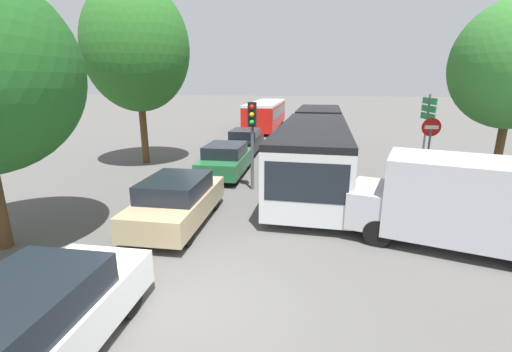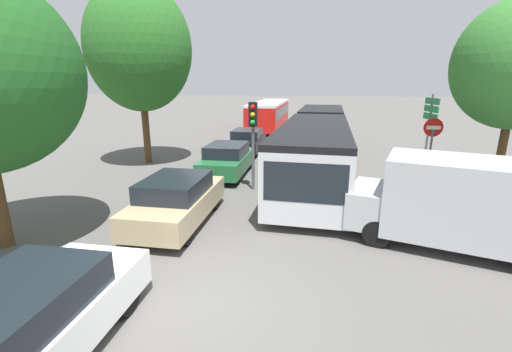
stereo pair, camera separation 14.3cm
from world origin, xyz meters
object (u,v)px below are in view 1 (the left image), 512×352
queued_car_white (31,326)px  white_van (462,201)px  articulated_bus (316,137)px  queued_car_green (226,160)px  queued_car_black (245,141)px  traffic_light (252,126)px  no_entry_sign (429,143)px  direction_sign_post (427,117)px  tree_left_mid (137,48)px  queued_car_tan (177,201)px  city_bus_rear (266,113)px

queued_car_white → white_van: size_ratio=0.78×
articulated_bus → queued_car_green: articulated_bus is taller
queued_car_black → traffic_light: traffic_light is taller
no_entry_sign → direction_sign_post: direction_sign_post is taller
traffic_light → tree_left_mid: size_ratio=0.39×
queued_car_tan → queued_car_black: (0.09, 10.88, -0.03)m
queued_car_green → traffic_light: size_ratio=1.23×
white_van → traffic_light: traffic_light is taller
queued_car_green → no_entry_sign: (8.24, -0.93, 1.14)m
white_van → traffic_light: bearing=-16.8°
city_bus_rear → tree_left_mid: size_ratio=1.27×
white_van → tree_left_mid: bearing=-15.4°
articulated_bus → queued_car_black: (-4.10, 2.81, -0.75)m
queued_car_tan → tree_left_mid: size_ratio=0.48×
city_bus_rear → white_van: size_ratio=2.07×
traffic_light → queued_car_black: bearing=-170.6°
city_bus_rear → queued_car_green: bearing=-178.4°
queued_car_black → white_van: white_van is taller
tree_left_mid → no_entry_sign: bearing=-11.9°
direction_sign_post → queued_car_black: bearing=-26.2°
white_van → direction_sign_post: bearing=-83.5°
white_van → tree_left_mid: 15.17m
direction_sign_post → city_bus_rear: bearing=-63.9°
queued_car_tan → direction_sign_post: direction_sign_post is taller
queued_car_white → direction_sign_post: 15.99m
direction_sign_post → articulated_bus: bearing=-12.3°
traffic_light → city_bus_rear: bearing=-177.9°
city_bus_rear → direction_sign_post: size_ratio=3.08×
direction_sign_post → tree_left_mid: (-13.69, -0.05, 3.14)m
traffic_light → direction_sign_post: 8.35m
queued_car_green → direction_sign_post: 9.33m
city_bus_rear → queued_car_white: 27.74m
articulated_bus → city_bus_rear: (-4.19, 14.21, -0.08)m
queued_car_white → tree_left_mid: 14.52m
articulated_bus → tree_left_mid: (-8.77, -0.64, 4.25)m
queued_car_tan → queued_car_black: size_ratio=1.04×
queued_car_white → tree_left_mid: tree_left_mid is taller
traffic_light → direction_sign_post: direction_sign_post is taller
white_van → direction_sign_post: direction_sign_post is taller
articulated_bus → queued_car_tan: (-4.18, -8.07, -0.72)m
articulated_bus → queued_car_tan: 9.12m
articulated_bus → traffic_light: bearing=-26.9°
queued_car_white → no_entry_sign: size_ratio=1.48×
queued_car_white → tree_left_mid: bearing=19.6°
white_van → direction_sign_post: (1.44, 7.81, 1.33)m
white_van → tree_left_mid: size_ratio=0.61×
queued_car_green → no_entry_sign: no_entry_sign is taller
queued_car_black → tree_left_mid: 7.66m
queued_car_green → tree_left_mid: bearing=69.6°
no_entry_sign → traffic_light: bearing=-81.5°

